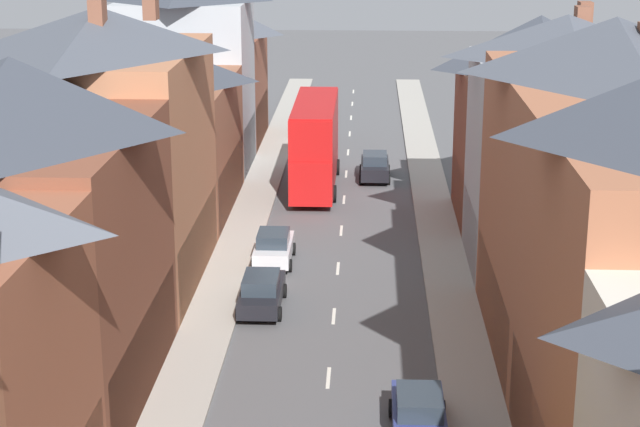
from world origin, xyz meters
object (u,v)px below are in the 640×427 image
Objects in this scene: car_mid_black at (375,166)px; car_parked_left_b at (419,413)px; car_parked_right_a at (274,247)px; car_near_silver at (262,291)px; double_decker_bus_lead at (315,143)px; car_parked_left_a at (308,122)px.

car_parked_left_b is at bearing -87.74° from car_mid_black.
car_near_silver is at bearing -90.00° from car_parked_right_a.
car_parked_right_a is (-1.29, -13.84, -2.00)m from double_decker_bus_lead.
car_parked_left_b reaches higher than car_near_silver.
car_near_silver is at bearing -102.52° from car_mid_black.
car_mid_black reaches higher than car_parked_left_a.
car_parked_left_b is at bearing -80.92° from double_decker_bus_lead.
car_parked_left_a is 0.99× the size of car_mid_black.
double_decker_bus_lead reaches higher than car_near_silver.
car_mid_black reaches higher than car_parked_right_a.
double_decker_bus_lead reaches higher than car_parked_left_a.
double_decker_bus_lead is at bearing 99.08° from car_parked_left_b.
car_parked_left_b is at bearing -82.38° from car_parked_left_a.
car_parked_left_a reaches higher than car_parked_left_b.
car_parked_right_a is 0.95× the size of car_mid_black.
car_parked_right_a is at bearing -95.33° from double_decker_bus_lead.
car_mid_black is (3.61, 2.28, -1.97)m from double_decker_bus_lead.
car_parked_left_a is 1.04× the size of car_parked_right_a.
car_parked_right_a is 0.98× the size of car_parked_left_b.
double_decker_bus_lead is 2.71× the size of car_parked_right_a.
car_parked_right_a is 16.85m from car_mid_black.
car_parked_right_a is at bearing -90.00° from car_parked_left_a.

